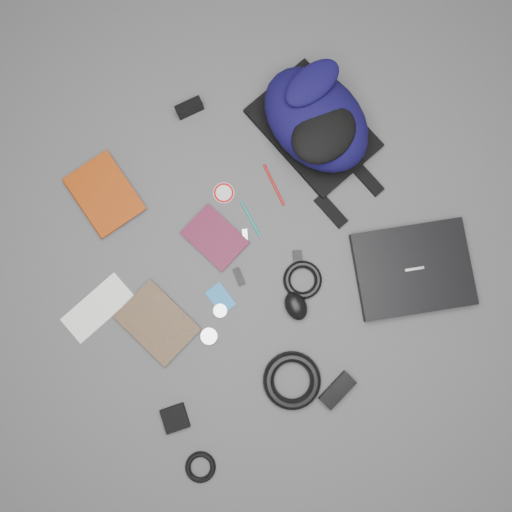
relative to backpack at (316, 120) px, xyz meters
name	(u,v)px	position (x,y,z in m)	size (l,w,h in m)	color
ground	(256,257)	(-0.37, -0.29, -0.09)	(4.00, 4.00, 0.00)	#4F4F51
backpack	(316,120)	(0.00, 0.00, 0.00)	(0.30, 0.43, 0.18)	black
laptop	(413,269)	(0.06, -0.57, -0.07)	(0.37, 0.29, 0.04)	black
textbook_red	(82,210)	(-0.81, 0.11, -0.08)	(0.18, 0.24, 0.03)	maroon
comic_book	(139,342)	(-0.83, -0.37, -0.08)	(0.17, 0.23, 0.02)	#9F6E0B
envelope	(98,308)	(-0.91, -0.20, -0.09)	(0.23, 0.10, 0.00)	white
dvd_case	(215,238)	(-0.46, -0.18, -0.08)	(0.13, 0.19, 0.01)	#3F0C1E
compact_camera	(189,108)	(-0.34, 0.25, -0.07)	(0.09, 0.03, 0.05)	black
sticker_disc	(224,193)	(-0.37, -0.06, -0.09)	(0.07, 0.07, 0.00)	white
pen_teal	(250,219)	(-0.33, -0.17, -0.09)	(0.01, 0.01, 0.13)	#0E8274
pen_red	(274,185)	(-0.21, -0.11, -0.09)	(0.01, 0.01, 0.15)	#A5120C
id_badge	(221,298)	(-0.54, -0.36, -0.09)	(0.06, 0.09, 0.00)	#1665AB
usb_black	(239,276)	(-0.45, -0.33, -0.09)	(0.02, 0.06, 0.01)	black
usb_silver	(245,235)	(-0.37, -0.21, -0.09)	(0.02, 0.04, 0.01)	#B7B8BA
key_fob	(297,257)	(-0.25, -0.36, -0.08)	(0.03, 0.04, 0.01)	black
mouse	(296,306)	(-0.33, -0.50, -0.07)	(0.07, 0.10, 0.05)	black
headphone_left	(220,311)	(-0.55, -0.40, -0.09)	(0.05, 0.05, 0.01)	silver
headphone_right	(209,336)	(-0.62, -0.45, -0.08)	(0.05, 0.05, 0.01)	silver
cable_coil	(303,280)	(-0.27, -0.43, -0.08)	(0.13, 0.13, 0.02)	black
power_brick	(337,390)	(-0.34, -0.79, -0.08)	(0.12, 0.05, 0.03)	black
power_cord_coil	(292,381)	(-0.45, -0.70, -0.07)	(0.19, 0.19, 0.04)	black
pouch	(175,418)	(-0.84, -0.63, -0.08)	(0.08, 0.08, 0.02)	black
earbud_coil	(200,467)	(-0.83, -0.80, -0.08)	(0.10, 0.10, 0.02)	black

